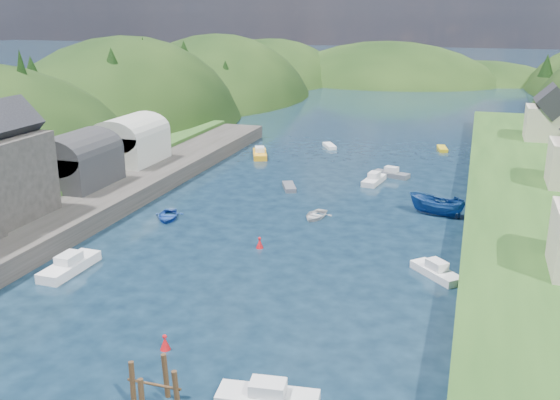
% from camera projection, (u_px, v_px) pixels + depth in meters
% --- Properties ---
extents(ground, '(600.00, 600.00, 0.00)m').
position_uv_depth(ground, '(331.00, 182.00, 80.79)').
color(ground, black).
rests_on(ground, ground).
extents(hillside_left, '(44.00, 245.56, 52.00)m').
position_uv_depth(hillside_left, '(129.00, 170.00, 118.84)').
color(hillside_left, black).
rests_on(hillside_left, ground).
extents(far_hills, '(103.00, 68.00, 44.00)m').
position_uv_depth(far_hills, '(422.00, 115.00, 196.66)').
color(far_hills, black).
rests_on(far_hills, ground).
extents(hill_trees, '(90.82, 147.04, 12.16)m').
position_uv_depth(hill_trees, '(363.00, 84.00, 90.25)').
color(hill_trees, black).
rests_on(hill_trees, ground).
extents(quay_left, '(12.00, 110.00, 2.00)m').
position_uv_depth(quay_left, '(18.00, 231.00, 60.03)').
color(quay_left, '#2D2B28').
rests_on(quay_left, ground).
extents(boat_sheds, '(7.00, 21.00, 7.50)m').
position_uv_depth(boat_sheds, '(105.00, 146.00, 76.66)').
color(boat_sheds, '#2D2D30').
rests_on(boat_sheds, quay_left).
extents(terrace_right, '(16.00, 120.00, 2.40)m').
position_uv_depth(terrace_right, '(546.00, 215.00, 64.16)').
color(terrace_right, '#234719').
rests_on(terrace_right, ground).
extents(piling_cluster_far, '(3.27, 3.05, 3.41)m').
position_uv_depth(piling_cluster_far, '(155.00, 393.00, 34.54)').
color(piling_cluster_far, '#382314').
rests_on(piling_cluster_far, ground).
extents(channel_buoy_near, '(0.70, 0.70, 1.10)m').
position_uv_depth(channel_buoy_near, '(165.00, 343.00, 40.98)').
color(channel_buoy_near, red).
rests_on(channel_buoy_near, ground).
extents(channel_buoy_far, '(0.70, 0.70, 1.10)m').
position_uv_depth(channel_buoy_far, '(260.00, 243.00, 58.37)').
color(channel_buoy_far, red).
rests_on(channel_buoy_far, ground).
extents(moored_boats, '(36.58, 90.86, 2.37)m').
position_uv_depth(moored_boats, '(262.00, 244.00, 57.65)').
color(moored_boats, white).
rests_on(moored_boats, ground).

